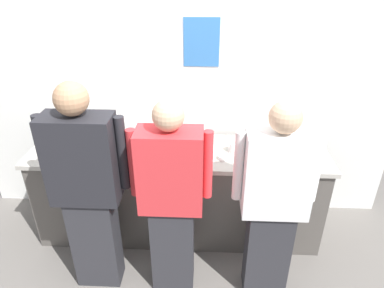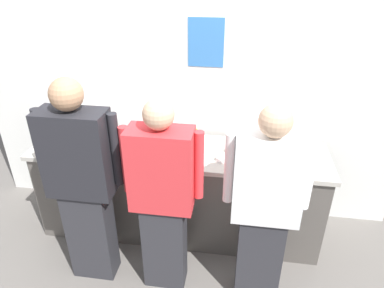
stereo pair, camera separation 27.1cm
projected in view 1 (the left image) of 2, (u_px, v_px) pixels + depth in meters
name	position (u px, v px, depth m)	size (l,w,h in m)	color
ground_plane	(177.00, 254.00, 3.18)	(9.00, 9.00, 0.00)	slate
wall_back	(181.00, 75.00, 3.20)	(4.15, 0.11, 2.92)	white
prep_counter	(179.00, 192.00, 3.27)	(2.65, 0.66, 0.91)	#56514C
chef_near_left	(87.00, 189.00, 2.52)	(0.63, 0.24, 1.74)	#2D2D33
chef_center	(171.00, 198.00, 2.52)	(0.60, 0.24, 1.63)	#2D2D33
chef_far_right	(274.00, 202.00, 2.47)	(0.60, 0.24, 1.64)	#2D2D33
plate_stack_front	(269.00, 152.00, 2.94)	(0.24, 0.24, 0.08)	white
mixing_bowl_steel	(71.00, 140.00, 3.10)	(0.34, 0.34, 0.12)	#B7BABF
sheet_tray	(125.00, 149.00, 3.06)	(0.46, 0.31, 0.02)	#B7BABF
squeeze_bottle_primary	(194.00, 136.00, 3.11)	(0.05, 0.05, 0.18)	orange
squeeze_bottle_secondary	(175.00, 134.00, 3.14)	(0.06, 0.06, 0.20)	#56A333
ramekin_yellow_sauce	(223.00, 157.00, 2.91)	(0.09, 0.09, 0.04)	white
ramekin_red_sauce	(206.00, 156.00, 2.92)	(0.10, 0.10, 0.05)	white
ramekin_green_sauce	(170.00, 148.00, 3.04)	(0.10, 0.10, 0.05)	white
deli_cup	(234.00, 147.00, 3.00)	(0.09, 0.09, 0.10)	white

